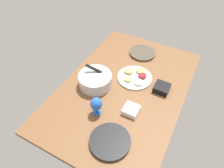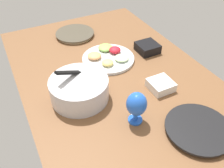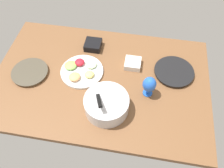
{
  "view_description": "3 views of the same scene",
  "coord_description": "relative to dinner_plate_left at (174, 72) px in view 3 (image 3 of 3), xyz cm",
  "views": [
    {
      "loc": [
        -115.81,
        -49.43,
        133.32
      ],
      "look_at": [
        -5.83,
        9.22,
        4.93
      ],
      "focal_mm": 32.61,
      "sensor_mm": 36.0,
      "label": 1
    },
    {
      "loc": [
        -98.7,
        51.25,
        86.87
      ],
      "look_at": [
        -12.16,
        7.44,
        4.93
      ],
      "focal_mm": 39.21,
      "sensor_mm": 36.0,
      "label": 2
    },
    {
      "loc": [
        -25.67,
        99.28,
        136.08
      ],
      "look_at": [
        -9.87,
        6.91,
        4.93
      ],
      "focal_mm": 36.68,
      "sensor_mm": 36.0,
      "label": 3
    }
  ],
  "objects": [
    {
      "name": "ground_plane",
      "position": [
        53.58,
        14.63,
        -3.39
      ],
      "size": [
        160.0,
        104.0,
        4.0
      ],
      "primitive_type": "cube",
      "color": "brown"
    },
    {
      "name": "dinner_plate_left",
      "position": [
        0.0,
        0.0,
        0.0
      ],
      "size": [
        29.82,
        29.82,
        2.67
      ],
      "color": "#4C4C51",
      "rests_on": "ground_plane"
    },
    {
      "name": "dinner_plate_right",
      "position": [
        106.94,
        18.69,
        -0.13
      ],
      "size": [
        27.29,
        27.29,
        2.41
      ],
      "color": "beige",
      "rests_on": "ground_plane"
    },
    {
      "name": "mixing_bowl",
      "position": [
        44.41,
        38.97,
        4.85
      ],
      "size": [
        29.63,
        29.63,
        18.88
      ],
      "color": "silver",
      "rests_on": "ground_plane"
    },
    {
      "name": "fruit_platter",
      "position": [
        69.13,
        10.7,
        0.34
      ],
      "size": [
        32.25,
        32.25,
        5.47
      ],
      "color": "silver",
      "rests_on": "ground_plane"
    },
    {
      "name": "hurricane_glass_blue",
      "position": [
        18.1,
        21.74,
        8.9
      ],
      "size": [
        9.38,
        9.38,
        16.7
      ],
      "color": "blue",
      "rests_on": "ground_plane"
    },
    {
      "name": "square_bowl_white",
      "position": [
        31.57,
        -2.09,
        1.28
      ],
      "size": [
        12.11,
        12.11,
        4.79
      ],
      "color": "white",
      "rests_on": "ground_plane"
    },
    {
      "name": "square_bowl_black",
      "position": [
        65.86,
        -16.08,
        1.75
      ],
      "size": [
        13.05,
        13.05,
        5.64
      ],
      "color": "black",
      "rests_on": "ground_plane"
    }
  ]
}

